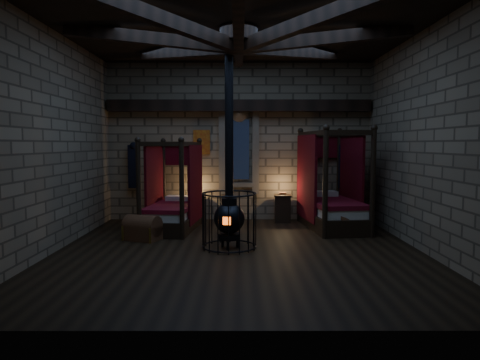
{
  "coord_description": "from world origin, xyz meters",
  "views": [
    {
      "loc": [
        0.01,
        -8.04,
        2.05
      ],
      "look_at": [
        0.03,
        0.6,
        1.32
      ],
      "focal_mm": 32.0,
      "sensor_mm": 36.0,
      "label": 1
    }
  ],
  "objects_px": {
    "bed_left": "(173,208)",
    "bed_right": "(331,204)",
    "trunk_left": "(142,229)",
    "trunk_right": "(350,224)",
    "stove": "(229,216)"
  },
  "relations": [
    {
      "from": "bed_left",
      "to": "trunk_left",
      "type": "bearing_deg",
      "value": -106.85
    },
    {
      "from": "trunk_left",
      "to": "trunk_right",
      "type": "xyz_separation_m",
      "value": [
        4.58,
        0.51,
        0.0
      ]
    },
    {
      "from": "trunk_left",
      "to": "stove",
      "type": "relative_size",
      "value": 0.21
    },
    {
      "from": "bed_left",
      "to": "bed_right",
      "type": "height_order",
      "value": "bed_right"
    },
    {
      "from": "trunk_right",
      "to": "bed_right",
      "type": "bearing_deg",
      "value": 83.77
    },
    {
      "from": "bed_right",
      "to": "trunk_left",
      "type": "xyz_separation_m",
      "value": [
        -4.32,
        -1.35,
        -0.34
      ]
    },
    {
      "from": "bed_right",
      "to": "trunk_left",
      "type": "distance_m",
      "value": 4.54
    },
    {
      "from": "trunk_left",
      "to": "trunk_right",
      "type": "relative_size",
      "value": 0.99
    },
    {
      "from": "bed_right",
      "to": "trunk_left",
      "type": "relative_size",
      "value": 2.75
    },
    {
      "from": "trunk_left",
      "to": "bed_right",
      "type": "bearing_deg",
      "value": 39.64
    },
    {
      "from": "bed_right",
      "to": "trunk_right",
      "type": "relative_size",
      "value": 2.72
    },
    {
      "from": "bed_left",
      "to": "trunk_right",
      "type": "xyz_separation_m",
      "value": [
        4.1,
        -0.62,
        -0.27
      ]
    },
    {
      "from": "bed_left",
      "to": "trunk_left",
      "type": "height_order",
      "value": "bed_left"
    },
    {
      "from": "bed_left",
      "to": "trunk_left",
      "type": "xyz_separation_m",
      "value": [
        -0.48,
        -1.13,
        -0.28
      ]
    },
    {
      "from": "bed_right",
      "to": "trunk_right",
      "type": "xyz_separation_m",
      "value": [
        0.25,
        -0.83,
        -0.34
      ]
    }
  ]
}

